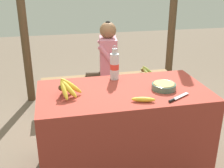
# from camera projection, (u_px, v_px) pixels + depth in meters

# --- Properties ---
(ground_plane) EXTENTS (12.00, 12.00, 0.00)m
(ground_plane) POSITION_uv_depth(u_px,v_px,m) (122.00, 166.00, 2.56)
(ground_plane) COLOR brown
(market_counter) EXTENTS (1.38, 0.73, 0.75)m
(market_counter) POSITION_uv_depth(u_px,v_px,m) (123.00, 130.00, 2.42)
(market_counter) COLOR maroon
(market_counter) RESTS_ON ground_plane
(banana_bunch_ripe) EXTENTS (0.19, 0.28, 0.16)m
(banana_bunch_ripe) POSITION_uv_depth(u_px,v_px,m) (67.00, 87.00, 2.14)
(banana_bunch_ripe) COLOR #4C381E
(banana_bunch_ripe) RESTS_ON market_counter
(serving_bowl) EXTENTS (0.20, 0.20, 0.05)m
(serving_bowl) POSITION_uv_depth(u_px,v_px,m) (164.00, 86.00, 2.28)
(serving_bowl) COLOR #4C6B5B
(serving_bowl) RESTS_ON market_counter
(water_bottle) EXTENTS (0.08, 0.08, 0.31)m
(water_bottle) POSITION_uv_depth(u_px,v_px,m) (115.00, 66.00, 2.47)
(water_bottle) COLOR silver
(water_bottle) RESTS_ON market_counter
(loose_banana_front) EXTENTS (0.18, 0.09, 0.04)m
(loose_banana_front) POSITION_uv_depth(u_px,v_px,m) (143.00, 99.00, 2.06)
(loose_banana_front) COLOR gold
(loose_banana_front) RESTS_ON market_counter
(knife) EXTENTS (0.21, 0.14, 0.02)m
(knife) POSITION_uv_depth(u_px,v_px,m) (176.00, 98.00, 2.10)
(knife) COLOR #BCBCC1
(knife) RESTS_ON market_counter
(wooden_bench) EXTENTS (1.68, 0.32, 0.40)m
(wooden_bench) POSITION_uv_depth(u_px,v_px,m) (108.00, 82.00, 3.60)
(wooden_bench) COLOR brown
(wooden_bench) RESTS_ON ground_plane
(seated_vendor) EXTENTS (0.44, 0.41, 1.11)m
(seated_vendor) POSITION_uv_depth(u_px,v_px,m) (105.00, 60.00, 3.45)
(seated_vendor) COLOR #473828
(seated_vendor) RESTS_ON ground_plane
(banana_bunch_green) EXTENTS (0.17, 0.28, 0.13)m
(banana_bunch_green) POSITION_uv_depth(u_px,v_px,m) (145.00, 70.00, 3.64)
(banana_bunch_green) COLOR #4C381E
(banana_bunch_green) RESTS_ON wooden_bench
(support_post_near) EXTENTS (0.10, 0.10, 2.36)m
(support_post_near) POSITION_uv_depth(u_px,v_px,m) (22.00, 12.00, 3.45)
(support_post_near) COLOR #4C3823
(support_post_near) RESTS_ON ground_plane
(support_post_far) EXTENTS (0.10, 0.10, 2.36)m
(support_post_far) POSITION_uv_depth(u_px,v_px,m) (173.00, 8.00, 3.84)
(support_post_far) COLOR #4C3823
(support_post_far) RESTS_ON ground_plane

